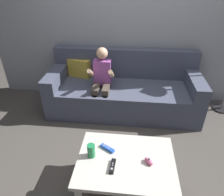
% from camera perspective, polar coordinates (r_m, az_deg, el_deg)
% --- Properties ---
extents(ground_plane, '(8.38, 8.38, 0.00)m').
position_cam_1_polar(ground_plane, '(2.30, 3.18, -17.82)').
color(ground_plane, '#4C4742').
extents(wall_back, '(4.19, 0.05, 2.50)m').
position_cam_1_polar(wall_back, '(3.01, 5.67, 21.92)').
color(wall_back, '#999EA8').
rests_on(wall_back, ground).
extents(couch, '(2.09, 0.80, 0.83)m').
position_cam_1_polar(couch, '(2.96, 3.07, 2.07)').
color(couch, '#474C60').
rests_on(couch, ground).
extents(person_seated_on_couch, '(0.32, 0.39, 0.95)m').
position_cam_1_polar(person_seated_on_couch, '(2.71, -2.90, 5.13)').
color(person_seated_on_couch, '#4C4238').
rests_on(person_seated_on_couch, ground).
extents(coffee_table, '(0.82, 0.62, 0.41)m').
position_cam_1_polar(coffee_table, '(1.84, 3.85, -18.25)').
color(coffee_table, beige).
rests_on(coffee_table, ground).
extents(game_remote_blue_near_edge, '(0.14, 0.10, 0.03)m').
position_cam_1_polar(game_remote_blue_near_edge, '(1.85, -1.32, -13.89)').
color(game_remote_blue_near_edge, blue).
rests_on(game_remote_blue_near_edge, coffee_table).
extents(nunchuk_pink, '(0.09, 0.10, 0.05)m').
position_cam_1_polar(nunchuk_pink, '(1.77, 10.26, -17.04)').
color(nunchuk_pink, pink).
rests_on(nunchuk_pink, coffee_table).
extents(game_remote_black_far_corner, '(0.04, 0.14, 0.03)m').
position_cam_1_polar(game_remote_black_far_corner, '(1.72, 0.16, -18.54)').
color(game_remote_black_far_corner, black).
rests_on(game_remote_black_far_corner, coffee_table).
extents(soda_can, '(0.07, 0.07, 0.12)m').
position_cam_1_polar(soda_can, '(1.77, -5.85, -14.47)').
color(soda_can, '#1E7F47').
rests_on(soda_can, coffee_table).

